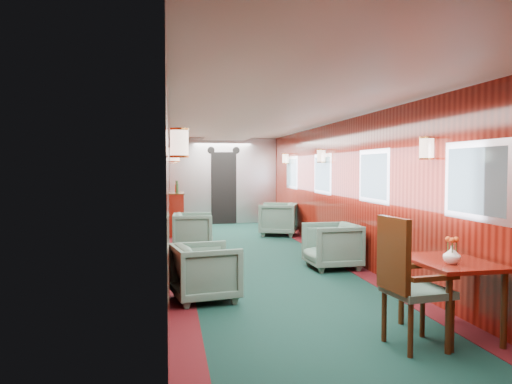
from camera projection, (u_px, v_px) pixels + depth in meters
room at (262, 164)px, 8.10m from camera, size 12.00×12.10×2.40m
bulkhead at (224, 181)px, 13.94m from camera, size 2.98×0.17×2.39m
windows_right at (344, 175)px, 8.61m from camera, size 0.02×8.60×0.80m
wall_sconces at (256, 155)px, 8.65m from camera, size 2.97×7.97×0.25m
dining_table at (449, 272)px, 4.67m from camera, size 0.70×0.98×0.72m
side_chair at (407, 277)px, 4.35m from camera, size 0.57×0.60×1.16m
credenza at (176, 213)px, 11.67m from camera, size 0.35×1.10×1.27m
flower_vase at (452, 255)px, 4.48m from camera, size 0.20×0.20×0.16m
armchair_left_near at (206, 272)px, 5.92m from camera, size 0.87×0.85×0.68m
armchair_left_far at (193, 231)px, 9.72m from camera, size 0.80×0.78×0.70m
armchair_right_near at (332, 246)px, 7.78m from camera, size 0.82×0.80×0.71m
armchair_right_far at (278, 219)px, 11.56m from camera, size 1.06×1.05×0.76m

